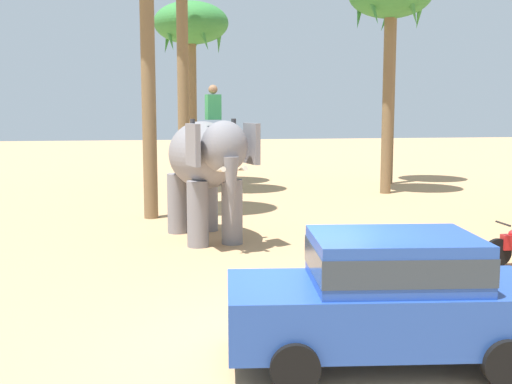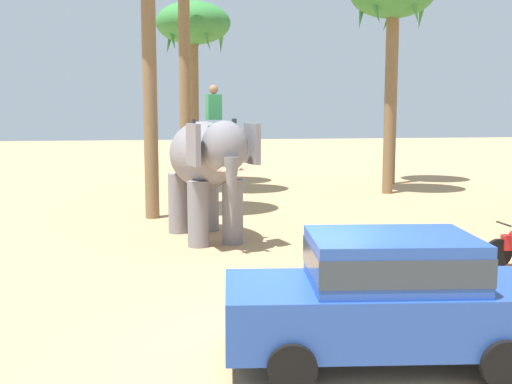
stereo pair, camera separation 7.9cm
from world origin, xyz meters
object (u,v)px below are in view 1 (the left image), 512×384
palm_tree_left_of_road (390,1)px  palm_tree_behind_elephant (191,28)px  elephant_with_mahout (206,162)px  car_sedan_foreground (388,293)px

palm_tree_left_of_road → palm_tree_behind_elephant: bearing=149.4°
elephant_with_mahout → palm_tree_behind_elephant: palm_tree_behind_elephant is taller
palm_tree_behind_elephant → palm_tree_left_of_road: 8.47m
car_sedan_foreground → palm_tree_behind_elephant: size_ratio=0.54×
car_sedan_foreground → palm_tree_left_of_road: size_ratio=0.50×
elephant_with_mahout → palm_tree_left_of_road: size_ratio=0.47×
palm_tree_left_of_road → elephant_with_mahout: bearing=-134.9°
car_sedan_foreground → palm_tree_left_of_road: bearing=69.0°
car_sedan_foreground → palm_tree_left_of_road: 18.33m
elephant_with_mahout → palm_tree_behind_elephant: (0.50, 12.09, 4.76)m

